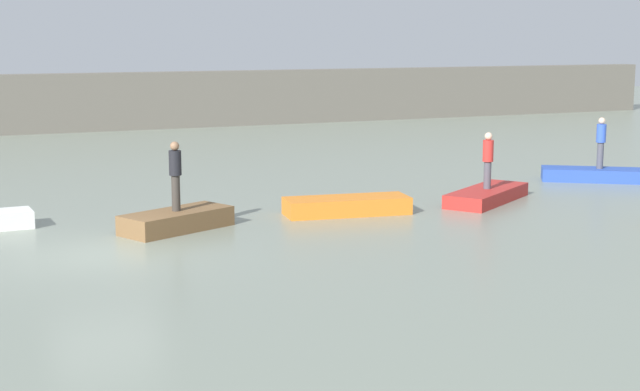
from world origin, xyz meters
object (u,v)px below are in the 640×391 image
at_px(rowboat_blue, 599,175).
at_px(person_red_shirt, 488,158).
at_px(rowboat_brown, 177,221).
at_px(person_blue_shirt, 601,140).
at_px(rowboat_orange, 347,206).
at_px(person_dark_shirt, 175,172).
at_px(rowboat_red, 487,195).

distance_m(rowboat_blue, person_red_shirt, 6.21).
distance_m(rowboat_brown, person_red_shirt, 9.75).
distance_m(person_red_shirt, person_blue_shirt, 6.11).
bearing_deg(rowboat_orange, person_dark_shirt, -168.95).
bearing_deg(rowboat_orange, rowboat_blue, 18.92).
bearing_deg(rowboat_orange, rowboat_red, 9.40).
relative_size(rowboat_brown, person_red_shirt, 1.73).
relative_size(rowboat_brown, rowboat_red, 0.81).
height_order(rowboat_brown, person_dark_shirt, person_dark_shirt).
bearing_deg(rowboat_orange, rowboat_brown, -168.95).
relative_size(rowboat_brown, person_blue_shirt, 1.68).
xyz_separation_m(rowboat_blue, person_dark_shirt, (-15.49, -2.23, 1.30)).
bearing_deg(rowboat_brown, rowboat_red, -22.47).
bearing_deg(person_blue_shirt, rowboat_red, -161.96).
bearing_deg(rowboat_brown, rowboat_orange, -21.67).
bearing_deg(person_red_shirt, rowboat_red, -165.96).
xyz_separation_m(rowboat_brown, person_red_shirt, (9.68, 0.34, 1.10)).
bearing_deg(rowboat_red, rowboat_blue, -15.77).
bearing_deg(person_dark_shirt, rowboat_orange, 2.83).
bearing_deg(person_dark_shirt, person_blue_shirt, 8.21).
bearing_deg(person_blue_shirt, person_red_shirt, -161.96).
bearing_deg(person_dark_shirt, rowboat_blue, 8.21).
bearing_deg(rowboat_red, person_red_shirt, -19.77).
xyz_separation_m(rowboat_brown, rowboat_blue, (15.49, 2.23, -0.04)).
xyz_separation_m(rowboat_orange, person_red_shirt, (4.71, 0.10, 1.11)).
distance_m(rowboat_orange, rowboat_red, 4.71).
bearing_deg(person_dark_shirt, rowboat_red, 2.03).
height_order(rowboat_brown, rowboat_orange, rowboat_brown).
bearing_deg(person_red_shirt, rowboat_orange, -178.82).
distance_m(rowboat_red, person_blue_shirt, 6.23).
xyz_separation_m(rowboat_orange, person_dark_shirt, (-4.97, -0.25, 1.28)).
distance_m(person_dark_shirt, person_blue_shirt, 15.65).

